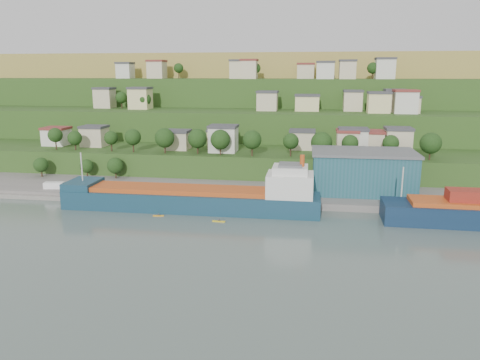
% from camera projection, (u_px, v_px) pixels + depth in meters
% --- Properties ---
extents(ground, '(500.00, 500.00, 0.00)m').
position_uv_depth(ground, '(190.00, 221.00, 122.00)').
color(ground, '#475750').
rests_on(ground, ground).
extents(quay, '(220.00, 26.00, 4.00)m').
position_uv_depth(quay, '(275.00, 197.00, 145.92)').
color(quay, slate).
rests_on(quay, ground).
extents(pebble_beach, '(40.00, 18.00, 2.40)m').
position_uv_depth(pebble_beach, '(43.00, 192.00, 151.53)').
color(pebble_beach, slate).
rests_on(pebble_beach, ground).
extents(hillside, '(360.00, 210.00, 96.00)m').
position_uv_depth(hillside, '(262.00, 136.00, 284.34)').
color(hillside, '#284719').
rests_on(hillside, ground).
extents(cargo_ship_near, '(72.51, 11.93, 18.62)m').
position_uv_depth(cargo_ship_near, '(198.00, 200.00, 131.47)').
color(cargo_ship_near, '#133947').
rests_on(cargo_ship_near, ground).
extents(warehouse, '(31.26, 19.42, 12.80)m').
position_uv_depth(warehouse, '(363.00, 171.00, 142.91)').
color(warehouse, '#1E525A').
rests_on(warehouse, quay).
extents(caravan, '(6.28, 3.43, 2.78)m').
position_uv_depth(caravan, '(54.00, 187.00, 148.25)').
color(caravan, white).
rests_on(caravan, pebble_beach).
extents(dinghy, '(4.05, 2.41, 0.76)m').
position_uv_depth(dinghy, '(75.00, 192.00, 145.62)').
color(dinghy, silver).
rests_on(dinghy, pebble_beach).
extents(kayak_orange, '(2.98, 1.02, 0.73)m').
position_uv_depth(kayak_orange, '(158.00, 215.00, 126.30)').
color(kayak_orange, orange).
rests_on(kayak_orange, ground).
extents(kayak_yellow, '(3.41, 0.73, 0.85)m').
position_uv_depth(kayak_yellow, '(219.00, 221.00, 121.52)').
color(kayak_yellow, gold).
rests_on(kayak_yellow, ground).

